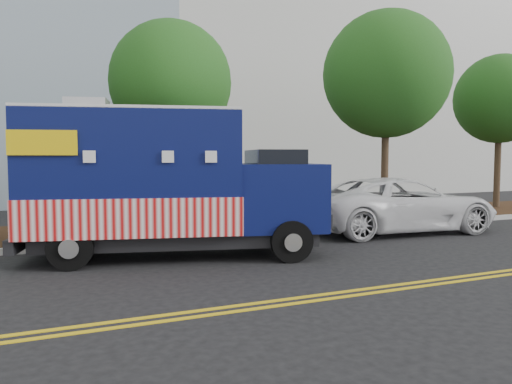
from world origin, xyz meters
name	(u,v)px	position (x,y,z in m)	size (l,w,h in m)	color
ground	(234,248)	(0.00, 0.00, 0.00)	(120.00, 120.00, 0.00)	black
curb	(215,237)	(0.00, 1.40, 0.07)	(120.00, 0.18, 0.15)	#9E9E99
mulch_strip	(193,227)	(0.00, 3.50, 0.07)	(120.00, 4.00, 0.15)	black
centerline_near	(333,293)	(0.00, -4.45, 0.01)	(120.00, 0.10, 0.01)	gold
centerline_far	(342,297)	(0.00, -4.70, 0.01)	(120.00, 0.10, 0.01)	gold
tree_b	(171,82)	(-0.58, 3.71, 4.50)	(3.69, 3.69, 6.35)	#38281C
tree_c	(386,75)	(7.06, 3.16, 5.15)	(4.47, 4.47, 7.39)	#38281C
tree_d	(500,99)	(13.31, 3.68, 4.64)	(3.66, 3.66, 6.48)	#38281C
sign_post	(165,196)	(-1.26, 1.83, 1.20)	(0.06, 0.06, 2.40)	#473828
food_truck	(161,187)	(-1.84, -0.25, 1.58)	(6.99, 3.96, 3.49)	black
white_car	(399,205)	(5.53, 0.52, 0.82)	(2.71, 5.87, 1.63)	white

